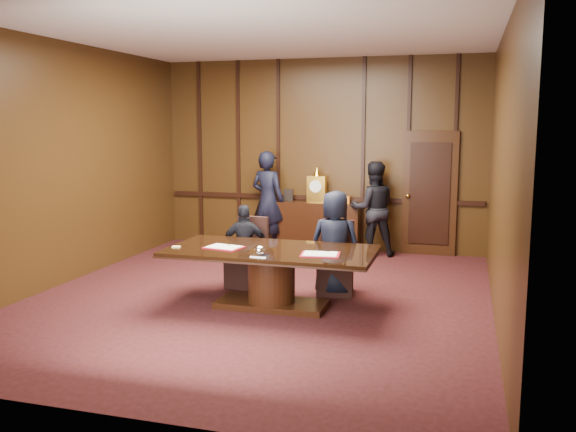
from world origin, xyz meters
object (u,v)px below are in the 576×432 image
(conference_table, at_px, (271,268))
(witness_right, at_px, (373,209))
(signatory_right, at_px, (335,243))
(witness_left, at_px, (268,201))
(sideboard, at_px, (317,224))
(signatory_left, at_px, (245,247))

(conference_table, distance_m, witness_right, 3.55)
(conference_table, relative_size, signatory_right, 1.83)
(witness_left, height_order, witness_right, witness_left)
(witness_left, bearing_deg, witness_right, -164.64)
(sideboard, xyz_separation_m, signatory_right, (0.93, -2.81, 0.23))
(conference_table, height_order, witness_left, witness_left)
(signatory_right, relative_size, witness_right, 0.86)
(sideboard, height_order, conference_table, sideboard)
(sideboard, bearing_deg, witness_right, -8.61)
(signatory_right, xyz_separation_m, witness_right, (0.12, 2.65, 0.12))
(witness_right, bearing_deg, signatory_right, 68.22)
(signatory_right, relative_size, witness_left, 0.78)
(signatory_left, relative_size, signatory_right, 0.83)
(signatory_left, xyz_separation_m, signatory_right, (1.30, 0.00, 0.12))
(signatory_left, relative_size, witness_left, 0.65)
(conference_table, bearing_deg, signatory_right, 50.91)
(conference_table, height_order, witness_right, witness_right)
(witness_left, relative_size, witness_right, 1.09)
(signatory_left, height_order, signatory_right, signatory_right)
(conference_table, height_order, signatory_left, signatory_left)
(conference_table, distance_m, signatory_left, 1.03)
(sideboard, xyz_separation_m, witness_right, (1.06, -0.16, 0.35))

